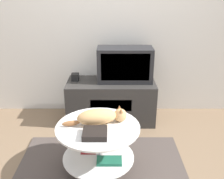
# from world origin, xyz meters

# --- Properties ---
(ground_plane) EXTENTS (12.00, 12.00, 0.00)m
(ground_plane) POSITION_xyz_m (0.00, 0.00, 0.00)
(ground_plane) COLOR #7F664C
(wall_back) EXTENTS (8.00, 0.05, 2.60)m
(wall_back) POSITION_xyz_m (0.00, 1.33, 1.30)
(wall_back) COLOR silver
(wall_back) RESTS_ON ground_plane
(rug) EXTENTS (1.60, 1.05, 0.02)m
(rug) POSITION_xyz_m (0.00, 0.00, 0.01)
(rug) COLOR #4C423D
(rug) RESTS_ON ground_plane
(tv_stand) EXTENTS (1.09, 0.49, 0.52)m
(tv_stand) POSITION_xyz_m (0.09, 0.99, 0.26)
(tv_stand) COLOR #33302D
(tv_stand) RESTS_ON ground_plane
(tv) EXTENTS (0.67, 0.30, 0.42)m
(tv) POSITION_xyz_m (0.26, 1.03, 0.73)
(tv) COLOR #232326
(tv) RESTS_ON tv_stand
(speaker) EXTENTS (0.09, 0.09, 0.09)m
(speaker) POSITION_xyz_m (-0.36, 1.05, 0.57)
(speaker) COLOR black
(speaker) RESTS_ON tv_stand
(coffee_table) EXTENTS (0.75, 0.75, 0.47)m
(coffee_table) POSITION_xyz_m (-0.02, -0.03, 0.33)
(coffee_table) COLOR #B2B2B7
(coffee_table) RESTS_ON rug
(dvd_box) EXTENTS (0.20, 0.19, 0.05)m
(dvd_box) POSITION_xyz_m (-0.04, -0.19, 0.51)
(dvd_box) COLOR black
(dvd_box) RESTS_ON coffee_table
(cat) EXTENTS (0.58, 0.25, 0.14)m
(cat) POSITION_xyz_m (-0.00, 0.03, 0.55)
(cat) COLOR tan
(cat) RESTS_ON coffee_table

